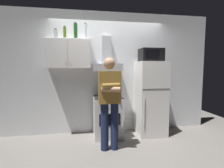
{
  "coord_description": "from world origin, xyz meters",
  "views": [
    {
      "loc": [
        -0.52,
        -3.2,
        1.46
      ],
      "look_at": [
        0.0,
        0.0,
        1.15
      ],
      "focal_mm": 26.73,
      "sensor_mm": 36.0,
      "label": 1
    }
  ],
  "objects_px": {
    "stove_oven": "(108,116)",
    "bottle_canister_steel": "(56,34)",
    "refrigerator": "(150,98)",
    "bottle_vodka_clear": "(85,32)",
    "bottle_olive_oil": "(65,33)",
    "bottle_wine_green": "(76,31)",
    "range_hood": "(107,62)",
    "person_standing": "(110,100)",
    "cooking_pot": "(115,94)",
    "upper_cabinet": "(68,54)",
    "microwave": "(151,55)"
  },
  "relations": [
    {
      "from": "refrigerator",
      "to": "bottle_vodka_clear",
      "type": "height_order",
      "value": "bottle_vodka_clear"
    },
    {
      "from": "refrigerator",
      "to": "microwave",
      "type": "height_order",
      "value": "microwave"
    },
    {
      "from": "bottle_vodka_clear",
      "to": "refrigerator",
      "type": "bearing_deg",
      "value": -4.07
    },
    {
      "from": "microwave",
      "to": "bottle_vodka_clear",
      "type": "relative_size",
      "value": 1.48
    },
    {
      "from": "bottle_wine_green",
      "to": "microwave",
      "type": "bearing_deg",
      "value": -3.88
    },
    {
      "from": "range_hood",
      "to": "person_standing",
      "type": "distance_m",
      "value": 1.01
    },
    {
      "from": "stove_oven",
      "to": "microwave",
      "type": "relative_size",
      "value": 1.82
    },
    {
      "from": "upper_cabinet",
      "to": "person_standing",
      "type": "xyz_separation_m",
      "value": [
        0.75,
        -0.73,
        -0.85
      ]
    },
    {
      "from": "cooking_pot",
      "to": "stove_oven",
      "type": "bearing_deg",
      "value": 137.51
    },
    {
      "from": "bottle_olive_oil",
      "to": "stove_oven",
      "type": "bearing_deg",
      "value": -6.12
    },
    {
      "from": "stove_oven",
      "to": "bottle_canister_steel",
      "type": "distance_m",
      "value": 2.01
    },
    {
      "from": "refrigerator",
      "to": "upper_cabinet",
      "type": "bearing_deg",
      "value": 175.93
    },
    {
      "from": "range_hood",
      "to": "microwave",
      "type": "relative_size",
      "value": 1.56
    },
    {
      "from": "bottle_olive_oil",
      "to": "bottle_canister_steel",
      "type": "bearing_deg",
      "value": 170.89
    },
    {
      "from": "refrigerator",
      "to": "person_standing",
      "type": "xyz_separation_m",
      "value": [
        -1.0,
        -0.61,
        0.1
      ]
    },
    {
      "from": "refrigerator",
      "to": "bottle_wine_green",
      "type": "relative_size",
      "value": 4.7
    },
    {
      "from": "range_hood",
      "to": "bottle_canister_steel",
      "type": "xyz_separation_m",
      "value": [
        -1.04,
        -0.01,
        0.55
      ]
    },
    {
      "from": "person_standing",
      "to": "microwave",
      "type": "bearing_deg",
      "value": 32.0
    },
    {
      "from": "bottle_vodka_clear",
      "to": "bottle_wine_green",
      "type": "xyz_separation_m",
      "value": [
        -0.2,
        0.03,
        0.01
      ]
    },
    {
      "from": "upper_cabinet",
      "to": "bottle_wine_green",
      "type": "height_order",
      "value": "bottle_wine_green"
    },
    {
      "from": "microwave",
      "to": "range_hood",
      "type": "bearing_deg",
      "value": 173.54
    },
    {
      "from": "bottle_canister_steel",
      "to": "microwave",
      "type": "bearing_deg",
      "value": -2.94
    },
    {
      "from": "stove_oven",
      "to": "bottle_olive_oil",
      "type": "relative_size",
      "value": 3.44
    },
    {
      "from": "person_standing",
      "to": "cooking_pot",
      "type": "height_order",
      "value": "person_standing"
    },
    {
      "from": "bottle_vodka_clear",
      "to": "bottle_wine_green",
      "type": "distance_m",
      "value": 0.2
    },
    {
      "from": "bottle_olive_oil",
      "to": "bottle_vodka_clear",
      "type": "height_order",
      "value": "bottle_vodka_clear"
    },
    {
      "from": "cooking_pot",
      "to": "bottle_canister_steel",
      "type": "distance_m",
      "value": 1.7
    },
    {
      "from": "range_hood",
      "to": "person_standing",
      "type": "relative_size",
      "value": 0.46
    },
    {
      "from": "stove_oven",
      "to": "refrigerator",
      "type": "xyz_separation_m",
      "value": [
        0.95,
        0.0,
        0.37
      ]
    },
    {
      "from": "bottle_wine_green",
      "to": "upper_cabinet",
      "type": "bearing_deg",
      "value": -179.26
    },
    {
      "from": "person_standing",
      "to": "bottle_canister_steel",
      "type": "height_order",
      "value": "bottle_canister_steel"
    },
    {
      "from": "person_standing",
      "to": "bottle_olive_oil",
      "type": "xyz_separation_m",
      "value": [
        -0.81,
        0.7,
        1.27
      ]
    },
    {
      "from": "cooking_pot",
      "to": "range_hood",
      "type": "bearing_deg",
      "value": 117.88
    },
    {
      "from": "microwave",
      "to": "bottle_wine_green",
      "type": "xyz_separation_m",
      "value": [
        -1.6,
        0.11,
        0.47
      ]
    },
    {
      "from": "stove_oven",
      "to": "bottle_olive_oil",
      "type": "bearing_deg",
      "value": 173.88
    },
    {
      "from": "cooking_pot",
      "to": "bottle_wine_green",
      "type": "height_order",
      "value": "bottle_wine_green"
    },
    {
      "from": "stove_oven",
      "to": "bottle_vodka_clear",
      "type": "distance_m",
      "value": 1.83
    },
    {
      "from": "cooking_pot",
      "to": "bottle_canister_steel",
      "type": "height_order",
      "value": "bottle_canister_steel"
    },
    {
      "from": "upper_cabinet",
      "to": "range_hood",
      "type": "height_order",
      "value": "range_hood"
    },
    {
      "from": "stove_oven",
      "to": "person_standing",
      "type": "bearing_deg",
      "value": -94.72
    },
    {
      "from": "person_standing",
      "to": "bottle_wine_green",
      "type": "distance_m",
      "value": 1.62
    },
    {
      "from": "upper_cabinet",
      "to": "range_hood",
      "type": "xyz_separation_m",
      "value": [
        0.8,
        0.0,
        -0.15
      ]
    },
    {
      "from": "range_hood",
      "to": "bottle_canister_steel",
      "type": "distance_m",
      "value": 1.18
    },
    {
      "from": "person_standing",
      "to": "stove_oven",
      "type": "bearing_deg",
      "value": 85.28
    },
    {
      "from": "microwave",
      "to": "cooking_pot",
      "type": "height_order",
      "value": "microwave"
    },
    {
      "from": "refrigerator",
      "to": "bottle_vodka_clear",
      "type": "relative_size",
      "value": 4.92
    },
    {
      "from": "upper_cabinet",
      "to": "person_standing",
      "type": "relative_size",
      "value": 0.55
    },
    {
      "from": "upper_cabinet",
      "to": "microwave",
      "type": "relative_size",
      "value": 1.88
    },
    {
      "from": "stove_oven",
      "to": "range_hood",
      "type": "bearing_deg",
      "value": 90.0
    },
    {
      "from": "upper_cabinet",
      "to": "stove_oven",
      "type": "relative_size",
      "value": 1.03
    }
  ]
}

